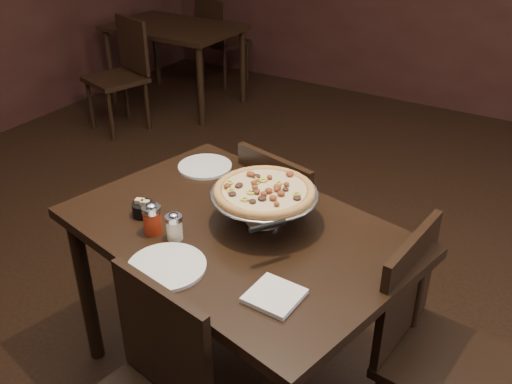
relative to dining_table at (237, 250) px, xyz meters
The scene contains 15 objects.
room 0.75m from the dining_table, 88.43° to the left, with size 6.04×7.04×2.84m.
dining_table is the anchor object (origin of this frame).
background_table 3.33m from the dining_table, 132.73° to the left, with size 1.11×0.74×0.70m.
pizza_stand 0.25m from the dining_table, 47.84° to the left, with size 0.39×0.39×0.16m.
parmesan_shaker 0.27m from the dining_table, 129.49° to the right, with size 0.06×0.06×0.10m.
pepper_flake_shaker 0.33m from the dining_table, 141.76° to the right, with size 0.07×0.07×0.12m.
packet_caddy 0.38m from the dining_table, 161.38° to the right, with size 0.08×0.08×0.06m.
napkin_stack 0.42m from the dining_table, 40.66° to the right, with size 0.15×0.15×0.02m, color silver.
plate_left 0.50m from the dining_table, 139.50° to the left, with size 0.23×0.23×0.01m, color silver.
plate_near 0.34m from the dining_table, 100.34° to the right, with size 0.26×0.26×0.01m, color silver.
serving_spatula 0.31m from the dining_table, 29.32° to the right, with size 0.16×0.16×0.02m.
chair_far 0.54m from the dining_table, 95.30° to the left, with size 0.48×0.48×0.86m.
chair_side 0.75m from the dining_table, ahead, with size 0.44×0.44×0.86m.
bg_chair_far 3.83m from the dining_table, 125.90° to the left, with size 0.46×0.46×0.83m.
bg_chair_near 2.89m from the dining_table, 141.80° to the left, with size 0.51×0.51×0.87m.
Camera 1 is at (1.01, -1.48, 1.88)m, focal length 40.00 mm.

